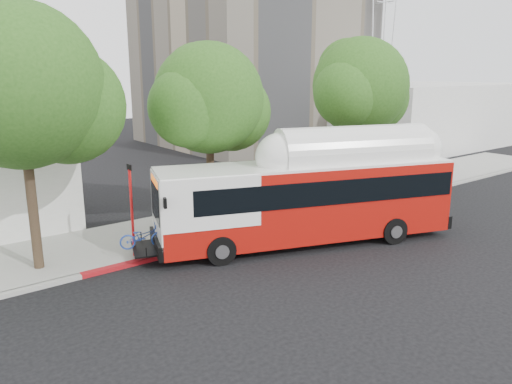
# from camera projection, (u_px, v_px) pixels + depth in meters

# --- Properties ---
(ground) EXTENTS (120.00, 120.00, 0.00)m
(ground) POSITION_uv_depth(u_px,v_px,m) (314.00, 260.00, 19.89)
(ground) COLOR black
(ground) RESTS_ON ground
(sidewalk) EXTENTS (60.00, 5.00, 0.15)m
(sidewalk) POSITION_uv_depth(u_px,v_px,m) (223.00, 220.00, 24.86)
(sidewalk) COLOR gray
(sidewalk) RESTS_ON ground
(curb_strip) EXTENTS (60.00, 0.30, 0.15)m
(curb_strip) POSITION_uv_depth(u_px,v_px,m) (255.00, 233.00, 22.87)
(curb_strip) COLOR gray
(curb_strip) RESTS_ON ground
(red_curb_segment) EXTENTS (10.00, 0.32, 0.16)m
(red_curb_segment) POSITION_uv_depth(u_px,v_px,m) (199.00, 247.00, 21.08)
(red_curb_segment) COLOR maroon
(red_curb_segment) RESTS_ON ground
(street_tree_left) EXTENTS (6.67, 5.80, 9.74)m
(street_tree_left) POSITION_uv_depth(u_px,v_px,m) (34.00, 92.00, 17.51)
(street_tree_left) COLOR #2D2116
(street_tree_left) RESTS_ON ground
(street_tree_mid) EXTENTS (5.75, 5.00, 8.62)m
(street_tree_mid) POSITION_uv_depth(u_px,v_px,m) (216.00, 102.00, 22.77)
(street_tree_mid) COLOR #2D2116
(street_tree_mid) RESTS_ON ground
(street_tree_right) EXTENTS (6.21, 5.40, 9.18)m
(street_tree_right) POSITION_uv_depth(u_px,v_px,m) (365.00, 89.00, 28.50)
(street_tree_right) COLOR #2D2116
(street_tree_right) RESTS_ON ground
(horizon_block) EXTENTS (20.00, 12.00, 6.00)m
(horizon_block) POSITION_uv_depth(u_px,v_px,m) (420.00, 115.00, 49.28)
(horizon_block) COLOR silver
(horizon_block) RESTS_ON ground
(transit_bus) EXTENTS (13.70, 6.82, 4.05)m
(transit_bus) POSITION_uv_depth(u_px,v_px,m) (309.00, 201.00, 21.39)
(transit_bus) COLOR #A0110B
(transit_bus) RESTS_ON ground
(signal_pole) EXTENTS (0.11, 0.36, 3.85)m
(signal_pole) POSITION_uv_depth(u_px,v_px,m) (132.00, 211.00, 19.49)
(signal_pole) COLOR red
(signal_pole) RESTS_ON ground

